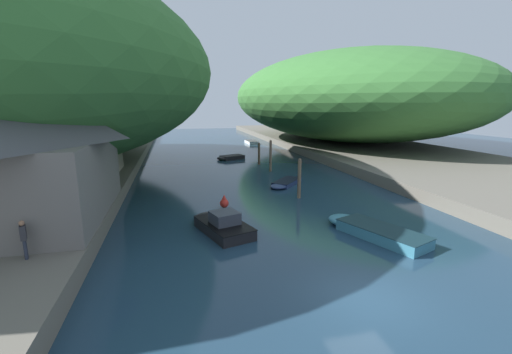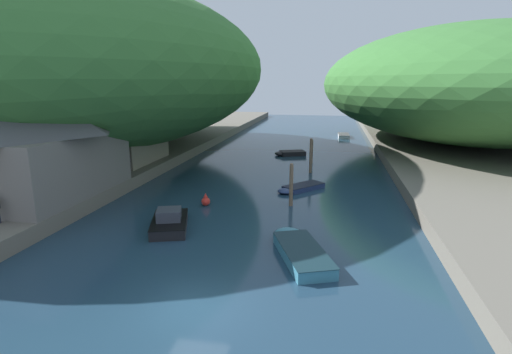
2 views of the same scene
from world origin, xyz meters
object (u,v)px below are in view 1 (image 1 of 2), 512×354
at_px(boat_open_rowboat, 285,183).
at_px(person_on_quay, 24,237).
at_px(boat_red_skiff, 250,142).
at_px(boat_far_upstream, 229,158).
at_px(boathouse_shed, 85,147).
at_px(person_by_boathouse, 106,172).
at_px(boat_moored_right, 220,224).
at_px(channel_buoy_near, 224,203).
at_px(waterfront_building, 42,152).
at_px(boat_yellow_tender, 370,229).

bearing_deg(boat_open_rowboat, person_on_quay, 82.60).
bearing_deg(boat_red_skiff, boat_far_upstream, -112.34).
relative_size(boathouse_shed, person_by_boathouse, 5.32).
distance_m(boat_moored_right, channel_buoy_near, 4.61).
bearing_deg(boathouse_shed, person_on_quay, -85.12).
xyz_separation_m(waterfront_building, boat_red_skiff, (21.56, 42.84, -4.53)).
relative_size(boat_moored_right, boat_open_rowboat, 1.24).
xyz_separation_m(waterfront_building, boat_far_upstream, (14.46, 24.38, -4.55)).
xyz_separation_m(boat_red_skiff, boat_yellow_tender, (-3.48, -47.44, 0.04)).
distance_m(waterfront_building, person_on_quay, 6.66).
bearing_deg(boat_yellow_tender, person_on_quay, 163.39).
distance_m(waterfront_building, boat_open_rowboat, 19.46).
bearing_deg(boathouse_shed, boat_red_skiff, 54.02).
relative_size(boat_moored_right, boat_far_upstream, 1.33).
height_order(boat_moored_right, channel_buoy_near, boat_moored_right).
relative_size(boat_far_upstream, boat_yellow_tender, 0.63).
height_order(person_on_quay, person_by_boathouse, same).
distance_m(boat_yellow_tender, person_on_quay, 17.32).
relative_size(boat_far_upstream, channel_buoy_near, 4.30).
relative_size(waterfront_building, boat_yellow_tender, 1.83).
xyz_separation_m(waterfront_building, boathouse_shed, (-0.65, 12.24, -1.19)).
xyz_separation_m(boat_open_rowboat, channel_buoy_near, (-6.47, -5.55, 0.17)).
relative_size(boat_moored_right, boat_yellow_tender, 0.84).
bearing_deg(channel_buoy_near, boat_yellow_tender, -43.93).
bearing_deg(boat_yellow_tender, person_by_boathouse, 120.91).
xyz_separation_m(boat_red_skiff, boat_open_rowboat, (-4.51, -34.66, -0.07)).
height_order(waterfront_building, channel_buoy_near, waterfront_building).
bearing_deg(person_by_boathouse, boat_red_skiff, -37.79).
height_order(boat_far_upstream, boat_yellow_tender, boat_yellow_tender).
height_order(boat_red_skiff, person_by_boathouse, person_by_boathouse).
relative_size(boat_red_skiff, person_by_boathouse, 3.26).
distance_m(boat_open_rowboat, person_on_quay, 21.56).
relative_size(waterfront_building, boat_moored_right, 2.18).
bearing_deg(boathouse_shed, channel_buoy_near, -40.55).
bearing_deg(waterfront_building, channel_buoy_near, 13.95).
bearing_deg(boat_open_rowboat, channel_buoy_near, 81.98).
bearing_deg(waterfront_building, boat_open_rowboat, 25.62).
bearing_deg(boat_yellow_tender, channel_buoy_near, 114.86).
bearing_deg(boat_far_upstream, boat_open_rowboat, 168.41).
bearing_deg(boat_red_skiff, boat_moored_right, -106.19).
distance_m(boat_red_skiff, boat_far_upstream, 19.78).
distance_m(boat_moored_right, boat_open_rowboat, 12.50).
xyz_separation_m(boathouse_shed, boat_yellow_tender, (18.73, -16.84, -3.29)).
bearing_deg(boat_moored_right, channel_buoy_near, 60.46).
relative_size(boat_yellow_tender, boat_open_rowboat, 1.48).
bearing_deg(boat_yellow_tender, boathouse_shed, 116.84).
relative_size(boat_moored_right, person_on_quay, 3.29).
xyz_separation_m(boat_far_upstream, person_by_boathouse, (-12.79, -16.21, 1.77)).
height_order(channel_buoy_near, person_on_quay, person_on_quay).
relative_size(boathouse_shed, boat_moored_right, 1.62).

